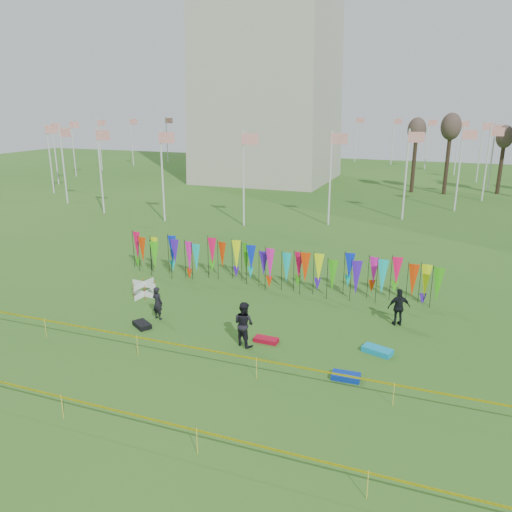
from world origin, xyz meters
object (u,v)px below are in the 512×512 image
(kite_bag_black, at_px, (142,325))
(kite_bag_blue, at_px, (346,376))
(box_kite, at_px, (144,289))
(kite_bag_red, at_px, (266,340))
(person_left, at_px, (158,303))
(kite_bag_teal, at_px, (377,350))
(person_right, at_px, (399,307))
(person_mid, at_px, (244,324))

(kite_bag_black, bearing_deg, kite_bag_blue, -7.20)
(box_kite, bearing_deg, kite_bag_red, -18.89)
(kite_bag_red, height_order, kite_bag_black, kite_bag_black)
(box_kite, distance_m, kite_bag_black, 3.90)
(person_left, bearing_deg, kite_bag_teal, -165.19)
(person_left, relative_size, person_right, 0.91)
(box_kite, xyz_separation_m, person_left, (2.22, -2.24, 0.37))
(person_mid, bearing_deg, kite_bag_red, -122.82)
(person_left, relative_size, person_mid, 0.83)
(person_left, height_order, kite_bag_black, person_left)
(kite_bag_blue, bearing_deg, box_kite, 158.87)
(kite_bag_teal, bearing_deg, person_right, 80.87)
(kite_bag_blue, relative_size, kite_bag_black, 1.09)
(person_mid, height_order, kite_bag_teal, person_mid)
(person_mid, xyz_separation_m, kite_bag_blue, (4.68, -1.26, -0.88))
(person_left, bearing_deg, box_kite, -31.55)
(person_right, xyz_separation_m, kite_bag_blue, (-1.34, -5.71, -0.79))
(kite_bag_black, height_order, kite_bag_teal, kite_bag_teal)
(box_kite, distance_m, kite_bag_teal, 12.83)
(person_left, bearing_deg, kite_bag_black, 92.68)
(person_right, height_order, kite_bag_blue, person_right)
(person_left, distance_m, kite_bag_black, 1.32)
(kite_bag_black, bearing_deg, person_mid, 0.23)
(kite_bag_teal, bearing_deg, kite_bag_blue, -108.16)
(person_mid, relative_size, kite_bag_teal, 1.62)
(box_kite, bearing_deg, person_left, -45.26)
(kite_bag_teal, bearing_deg, box_kite, 170.85)
(box_kite, bearing_deg, person_mid, -24.85)
(person_mid, xyz_separation_m, kite_bag_teal, (5.51, 1.27, -0.87))
(person_mid, height_order, kite_bag_red, person_mid)
(kite_bag_blue, bearing_deg, person_right, 76.78)
(person_left, relative_size, kite_bag_blue, 1.55)
(kite_bag_black, bearing_deg, kite_bag_red, 5.83)
(kite_bag_red, bearing_deg, kite_bag_teal, 8.29)
(person_right, bearing_deg, person_mid, 12.48)
(kite_bag_black, bearing_deg, person_left, 78.96)
(kite_bag_blue, distance_m, kite_bag_black, 9.90)
(kite_bag_teal, bearing_deg, person_mid, -167.01)
(person_left, xyz_separation_m, kite_bag_blue, (9.61, -2.33, -0.71))
(kite_bag_black, bearing_deg, box_kite, 121.03)
(person_right, relative_size, kite_bag_black, 1.85)
(kite_bag_red, bearing_deg, person_right, 36.57)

